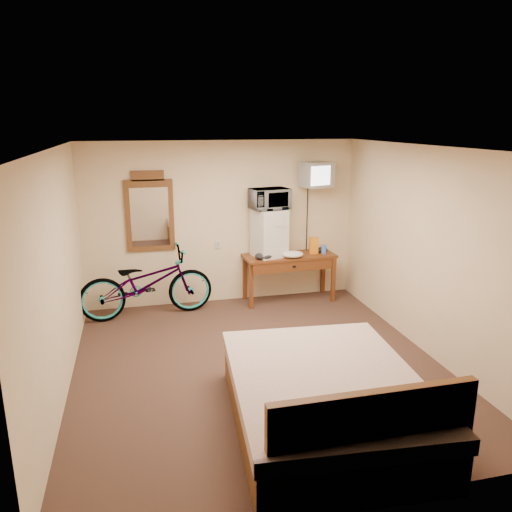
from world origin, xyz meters
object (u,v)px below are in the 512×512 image
Objects in this scene: desk at (290,262)px; bicycle at (147,283)px; bed at (327,401)px; mini_fridge at (269,233)px; microwave at (270,199)px; blue_cup at (324,249)px; crt_television at (316,175)px; wall_mirror at (150,213)px.

desk is 2.21m from bicycle.
bicycle is 3.59m from bed.
bed is at bearing -96.09° from mini_fridge.
microwave is 3.68m from bed.
mini_fridge is at bearing 83.91° from bed.
blue_cup is (0.88, -0.06, -0.30)m from mini_fridge.
mini_fridge is at bearing -91.03° from bicycle.
crt_television reaches higher than mini_fridge.
mini_fridge reaches higher than bed.
desk is 0.58m from mini_fridge.
bed is at bearing -68.85° from wall_mirror.
microwave is at bearing -91.02° from bicycle.
wall_mirror is 0.62× the size of bicycle.
blue_cup is at bearing -1.33° from desk.
microwave reaches higher than desk.
mini_fridge is 1.14m from crt_television.
bicycle reaches higher than blue_cup.
bicycle is (-2.61, -0.14, -1.48)m from crt_television.
bed is at bearing -101.55° from desk.
crt_television is at bearing -5.71° from wall_mirror.
bicycle is (-0.11, -0.39, -0.96)m from wall_mirror.
microwave is 4.14× the size of blue_cup.
crt_television is at bearing 3.44° from desk.
bicycle is at bearing 115.04° from bed.
wall_mirror is at bearing 173.82° from blue_cup.
wall_mirror reaches higher than bed.
wall_mirror is 1.04m from bicycle.
desk is at bearing 78.45° from bed.
crt_television is (0.73, -0.02, 0.87)m from mini_fridge.
bicycle is (-2.76, -0.11, -0.32)m from blue_cup.
wall_mirror is at bearing 162.65° from microwave.
blue_cup is at bearing -13.80° from crt_television.
wall_mirror is (-2.10, 0.27, 0.83)m from desk.
bicycle is (-1.88, -0.16, -0.61)m from mini_fridge.
desk is 3.45m from bed.
microwave is (-0.32, 0.04, 1.00)m from desk.
wall_mirror is 4.07m from bed.
wall_mirror is (-2.50, 0.25, -0.52)m from crt_television.
desk is at bearing -7.81° from mini_fridge.
crt_television is 0.26× the size of bed.
bicycle is at bearing -105.35° from wall_mirror.
bed is (-1.09, -3.39, -1.70)m from crt_television.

